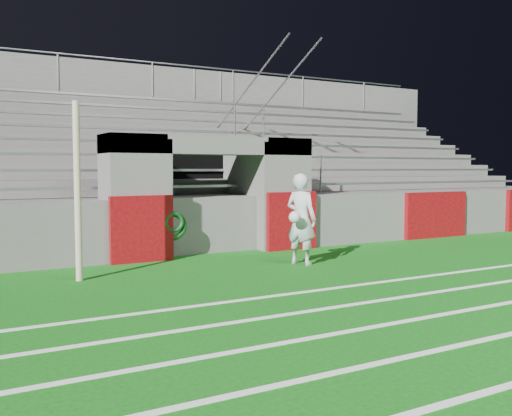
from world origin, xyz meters
TOP-DOWN VIEW (x-y plane):
  - ground at (0.00, 0.00)m, footprint 90.00×90.00m
  - field_post at (-3.33, 1.64)m, footprint 0.12×0.12m
  - stadium_structure at (0.00, 7.97)m, footprint 26.00×8.48m
  - goalkeeper_with_ball at (0.84, 1.13)m, footprint 0.76×0.77m
  - hose_coil at (-1.13, 2.94)m, footprint 0.60×0.15m

SIDE VIEW (x-z plane):
  - ground at x=0.00m, z-range 0.00..0.00m
  - hose_coil at x=-1.13m, z-range 0.42..1.03m
  - goalkeeper_with_ball at x=0.84m, z-range 0.00..1.80m
  - stadium_structure at x=0.00m, z-range -1.22..4.20m
  - field_post at x=-3.33m, z-range 0.00..3.01m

